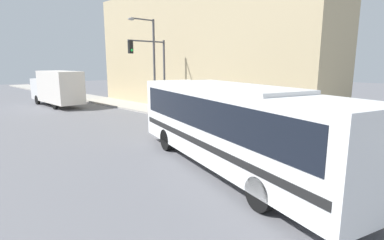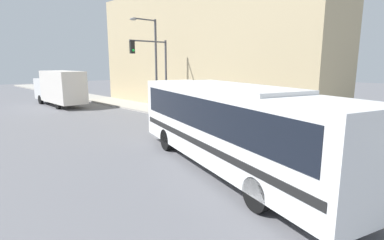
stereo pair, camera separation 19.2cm
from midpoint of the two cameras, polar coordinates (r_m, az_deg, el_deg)
ground_plane at (r=12.29m, az=11.59°, el=-9.06°), size 120.00×120.00×0.00m
sidewalk at (r=30.96m, az=-13.55°, el=3.04°), size 3.08×70.00×0.16m
building_facade at (r=28.15m, az=1.64°, el=13.30°), size 6.00×24.32×10.66m
city_bus at (r=11.50m, az=6.43°, el=-0.30°), size 5.68×11.79×3.34m
delivery_truck at (r=31.59m, az=-24.53°, el=5.67°), size 2.27×8.00×3.37m
fire_hydrant at (r=19.00m, az=7.73°, el=-0.17°), size 0.25×0.33×0.75m
traffic_light_pole at (r=23.05m, az=-7.68°, el=10.48°), size 3.28×0.35×5.66m
parking_meter at (r=20.19m, az=3.28°, el=2.01°), size 0.14×0.14×1.30m
street_lamp at (r=24.69m, az=-8.01°, el=11.59°), size 2.41×0.28×7.35m
pedestrian_near_corner at (r=27.17m, az=-7.52°, el=4.25°), size 0.34×0.34×1.74m
pedestrian_mid_block at (r=23.20m, az=0.77°, el=3.24°), size 0.34×0.34×1.76m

